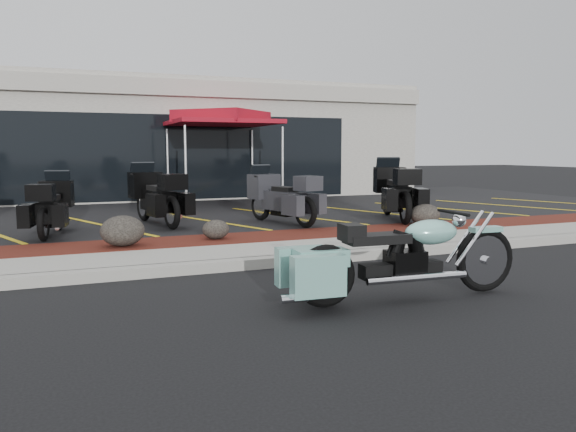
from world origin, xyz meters
name	(u,v)px	position (x,y,z in m)	size (l,w,h in m)	color
ground	(299,279)	(0.00, 0.00, 0.00)	(90.00, 90.00, 0.00)	black
curb	(276,261)	(0.00, 0.90, 0.07)	(24.00, 0.25, 0.15)	gray
sidewalk	(260,253)	(0.00, 1.60, 0.07)	(24.00, 1.20, 0.15)	gray
mulch_bed	(239,242)	(0.00, 2.80, 0.08)	(24.00, 1.20, 0.16)	#34180B
upper_lot	(181,212)	(0.00, 8.20, 0.07)	(26.00, 9.60, 0.15)	black
dealership_building	(147,142)	(0.00, 14.47, 2.01)	(18.00, 8.16, 4.00)	gray
boulder_left	(122,231)	(-2.03, 2.62, 0.41)	(0.71, 0.59, 0.51)	black
boulder_mid	(216,229)	(-0.43, 2.78, 0.33)	(0.48, 0.40, 0.34)	black
boulder_right	(425,215)	(4.07, 2.90, 0.39)	(0.64, 0.54, 0.46)	black
hero_cruiser	(485,250)	(1.81, -1.49, 0.52)	(2.95, 0.75, 1.04)	#7FC5B8
touring_black_front	(59,200)	(-3.00, 5.12, 0.74)	(2.03, 0.78, 1.18)	black
touring_black_mid	(143,192)	(-1.26, 5.92, 0.81)	(2.26, 0.86, 1.32)	black
touring_grey	(261,193)	(1.19, 5.06, 0.78)	(2.16, 0.82, 1.26)	#323237
touring_black_rear	(388,186)	(4.38, 4.87, 0.85)	(2.42, 0.92, 1.41)	black
traffic_cone	(184,203)	(-0.10, 7.26, 0.40)	(0.35, 0.35, 0.49)	#FC4B08
popup_canopy	(222,120)	(1.40, 9.04, 2.59)	(3.73, 3.73, 2.69)	silver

